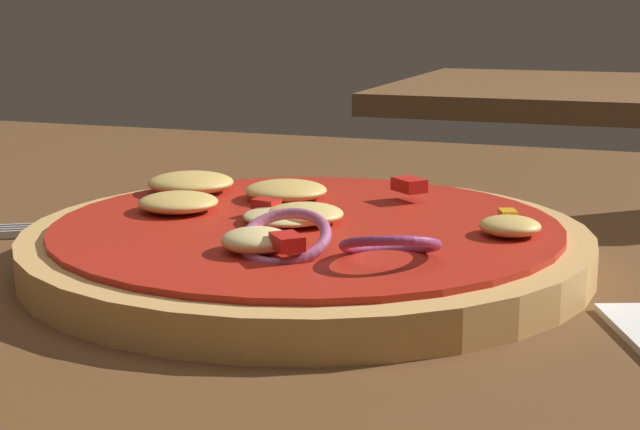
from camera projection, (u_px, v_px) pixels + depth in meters
dining_table at (283, 314)px, 0.44m from camera, size 1.14×0.92×0.03m
pizza at (303, 240)px, 0.46m from camera, size 0.27×0.27×0.04m
background_table at (631, 95)px, 1.50m from camera, size 0.74×0.60×0.03m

